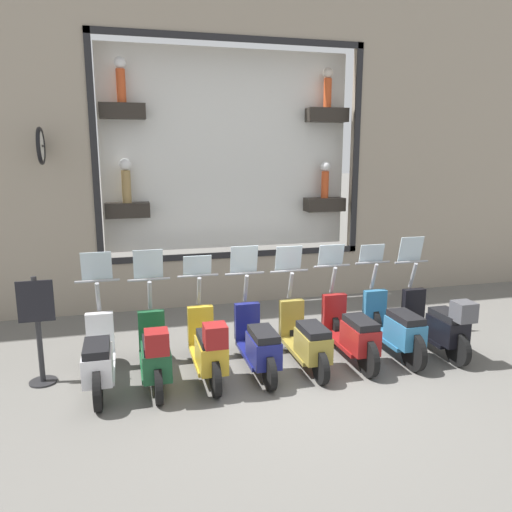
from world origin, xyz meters
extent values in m
plane|color=#66635E|center=(0.00, 0.00, 0.00)|extent=(120.00, 120.00, 0.00)
cube|color=gray|center=(3.60, 0.00, 0.48)|extent=(0.40, 5.25, 0.96)
cube|color=black|center=(3.39, 0.00, 5.08)|extent=(0.04, 5.25, 0.12)
cube|color=black|center=(3.39, 0.00, 1.02)|extent=(0.04, 5.25, 0.12)
cube|color=black|center=(3.39, -2.57, 3.05)|extent=(0.04, 0.12, 4.19)
cube|color=black|center=(3.39, 2.57, 3.05)|extent=(0.04, 0.12, 4.19)
cube|color=silver|center=(3.95, 0.00, 3.05)|extent=(0.04, 5.01, 3.95)
cube|color=#28231E|center=(3.73, -2.04, 3.78)|extent=(0.36, 0.84, 0.28)
cylinder|color=#CC4C23|center=(3.73, -2.04, 4.20)|extent=(0.16, 0.16, 0.58)
sphere|color=beige|center=(3.73, -2.04, 4.60)|extent=(0.21, 0.21, 0.21)
cube|color=#28231E|center=(3.73, 2.04, 3.78)|extent=(0.36, 0.84, 0.28)
cylinder|color=#CC4C23|center=(3.73, 2.04, 4.22)|extent=(0.17, 0.17, 0.60)
sphere|color=white|center=(3.73, 2.04, 4.62)|extent=(0.22, 0.22, 0.22)
cube|color=#28231E|center=(3.73, -2.04, 1.93)|extent=(0.36, 0.84, 0.28)
cylinder|color=#CC4C23|center=(3.73, -2.04, 2.35)|extent=(0.16, 0.16, 0.56)
sphere|color=white|center=(3.73, -2.04, 2.73)|extent=(0.20, 0.20, 0.20)
cube|color=#28231E|center=(3.73, 2.04, 1.93)|extent=(0.36, 0.84, 0.28)
cylinder|color=#9E7F4C|center=(3.73, 2.04, 2.38)|extent=(0.17, 0.17, 0.62)
sphere|color=white|center=(3.73, 2.04, 2.80)|extent=(0.22, 0.22, 0.22)
cylinder|color=black|center=(3.23, 3.40, 3.13)|extent=(0.35, 0.05, 0.05)
torus|color=black|center=(3.05, 3.40, 3.13)|extent=(0.63, 0.07, 0.63)
cylinder|color=white|center=(3.05, 3.40, 3.13)|extent=(0.52, 0.03, 0.52)
cylinder|color=black|center=(0.91, -2.45, 0.25)|extent=(0.50, 0.09, 0.50)
cylinder|color=black|center=(-0.40, -2.45, 0.25)|extent=(0.50, 0.09, 0.50)
cube|color=black|center=(0.25, -2.45, 0.24)|extent=(1.02, 0.38, 0.06)
cube|color=black|center=(-0.12, -2.45, 0.45)|extent=(0.61, 0.35, 0.36)
cube|color=black|center=(-0.12, -2.45, 0.68)|extent=(0.58, 0.31, 0.10)
cube|color=black|center=(0.80, -2.45, 0.55)|extent=(0.12, 0.37, 0.56)
cylinder|color=gray|center=(0.87, -2.45, 1.04)|extent=(0.20, 0.06, 0.45)
cylinder|color=gray|center=(0.94, -2.45, 1.25)|extent=(0.04, 0.61, 0.04)
cube|color=silver|center=(0.98, -2.45, 1.46)|extent=(0.10, 0.42, 0.42)
cube|color=#4C4C51|center=(-0.45, -2.45, 0.84)|extent=(0.28, 0.28, 0.28)
cylinder|color=black|center=(0.88, -1.74, 0.28)|extent=(0.56, 0.09, 0.56)
cylinder|color=black|center=(-0.37, -1.74, 0.28)|extent=(0.56, 0.09, 0.56)
cube|color=teal|center=(0.25, -1.74, 0.26)|extent=(1.02, 0.38, 0.06)
cube|color=teal|center=(-0.12, -1.74, 0.47)|extent=(0.61, 0.35, 0.36)
cube|color=black|center=(-0.12, -1.74, 0.70)|extent=(0.58, 0.31, 0.10)
cube|color=teal|center=(0.80, -1.74, 0.57)|extent=(0.12, 0.37, 0.56)
cylinder|color=gray|center=(0.87, -1.74, 1.07)|extent=(0.20, 0.06, 0.45)
cylinder|color=gray|center=(0.94, -1.74, 1.28)|extent=(0.04, 0.61, 0.04)
cube|color=silver|center=(0.98, -1.74, 1.43)|extent=(0.08, 0.42, 0.29)
cylinder|color=black|center=(0.89, -1.03, 0.26)|extent=(0.53, 0.09, 0.53)
cylinder|color=black|center=(-0.38, -1.03, 0.26)|extent=(0.53, 0.09, 0.53)
cube|color=maroon|center=(0.25, -1.03, 0.25)|extent=(1.02, 0.38, 0.06)
cube|color=maroon|center=(-0.12, -1.03, 0.46)|extent=(0.61, 0.35, 0.36)
cube|color=black|center=(-0.12, -1.03, 0.69)|extent=(0.58, 0.31, 0.10)
cube|color=maroon|center=(0.80, -1.03, 0.56)|extent=(0.12, 0.37, 0.56)
cylinder|color=gray|center=(0.87, -1.03, 1.06)|extent=(0.20, 0.06, 0.45)
cylinder|color=gray|center=(0.94, -1.03, 1.27)|extent=(0.04, 0.60, 0.04)
cube|color=silver|center=(0.98, -1.03, 1.44)|extent=(0.09, 0.42, 0.34)
cylinder|color=black|center=(0.93, -0.32, 0.22)|extent=(0.44, 0.09, 0.44)
cylinder|color=black|center=(-0.42, -0.32, 0.22)|extent=(0.44, 0.09, 0.44)
cube|color=olive|center=(0.25, -0.32, 0.21)|extent=(1.02, 0.39, 0.06)
cube|color=olive|center=(-0.12, -0.32, 0.42)|extent=(0.61, 0.35, 0.36)
cube|color=black|center=(-0.12, -0.32, 0.65)|extent=(0.58, 0.31, 0.10)
cube|color=olive|center=(0.80, -0.32, 0.52)|extent=(0.12, 0.37, 0.56)
cylinder|color=gray|center=(0.87, -0.32, 1.02)|extent=(0.20, 0.06, 0.45)
cylinder|color=gray|center=(0.94, -0.32, 1.23)|extent=(0.04, 0.60, 0.04)
cube|color=silver|center=(0.98, -0.32, 1.43)|extent=(0.10, 0.42, 0.39)
cylinder|color=black|center=(0.92, 0.39, 0.23)|extent=(0.46, 0.09, 0.46)
cylinder|color=black|center=(-0.41, 0.39, 0.23)|extent=(0.46, 0.09, 0.46)
cube|color=navy|center=(0.25, 0.39, 0.22)|extent=(1.02, 0.39, 0.06)
cube|color=navy|center=(-0.12, 0.39, 0.43)|extent=(0.61, 0.35, 0.36)
cube|color=black|center=(-0.12, 0.39, 0.66)|extent=(0.58, 0.31, 0.10)
cube|color=navy|center=(0.80, 0.39, 0.53)|extent=(0.12, 0.37, 0.56)
cylinder|color=gray|center=(0.87, 0.39, 1.02)|extent=(0.20, 0.06, 0.45)
cylinder|color=gray|center=(0.94, 0.39, 1.24)|extent=(0.04, 0.60, 0.04)
cube|color=silver|center=(0.98, 0.39, 1.45)|extent=(0.10, 0.42, 0.42)
cylinder|color=black|center=(0.91, 1.10, 0.24)|extent=(0.48, 0.09, 0.48)
cylinder|color=black|center=(-0.40, 1.10, 0.24)|extent=(0.48, 0.09, 0.48)
cube|color=gold|center=(0.25, 1.10, 0.23)|extent=(1.02, 0.38, 0.06)
cube|color=gold|center=(-0.12, 1.10, 0.44)|extent=(0.61, 0.35, 0.36)
cube|color=black|center=(-0.12, 1.10, 0.67)|extent=(0.58, 0.31, 0.10)
cube|color=gold|center=(0.80, 1.10, 0.54)|extent=(0.12, 0.37, 0.56)
cylinder|color=gray|center=(0.87, 1.10, 1.03)|extent=(0.20, 0.06, 0.45)
cylinder|color=gray|center=(0.94, 1.10, 1.24)|extent=(0.04, 0.60, 0.04)
cube|color=silver|center=(0.98, 1.10, 1.40)|extent=(0.08, 0.42, 0.30)
cube|color=maroon|center=(-0.45, 1.10, 0.83)|extent=(0.28, 0.28, 0.28)
cylinder|color=black|center=(0.92, 1.81, 0.23)|extent=(0.46, 0.09, 0.46)
cylinder|color=black|center=(-0.41, 1.81, 0.23)|extent=(0.46, 0.09, 0.46)
cube|color=#19512D|center=(0.25, 1.81, 0.22)|extent=(1.02, 0.38, 0.06)
cube|color=#19512D|center=(-0.12, 1.81, 0.43)|extent=(0.61, 0.35, 0.36)
cube|color=black|center=(-0.12, 1.81, 0.66)|extent=(0.58, 0.31, 0.10)
cube|color=#19512D|center=(0.80, 1.81, 0.53)|extent=(0.12, 0.37, 0.56)
cylinder|color=gray|center=(0.87, 1.81, 1.02)|extent=(0.20, 0.06, 0.45)
cylinder|color=gray|center=(0.94, 1.81, 1.23)|extent=(0.04, 0.61, 0.04)
cube|color=silver|center=(0.98, 1.81, 1.46)|extent=(0.11, 0.42, 0.43)
cube|color=maroon|center=(-0.46, 1.81, 0.82)|extent=(0.28, 0.28, 0.28)
cylinder|color=black|center=(0.90, 2.52, 0.26)|extent=(0.51, 0.09, 0.51)
cylinder|color=black|center=(-0.39, 2.52, 0.26)|extent=(0.51, 0.09, 0.51)
cube|color=silver|center=(0.25, 2.52, 0.24)|extent=(1.02, 0.38, 0.06)
cube|color=silver|center=(-0.12, 2.52, 0.45)|extent=(0.61, 0.35, 0.36)
cube|color=black|center=(-0.12, 2.52, 0.68)|extent=(0.58, 0.31, 0.10)
cube|color=silver|center=(0.80, 2.52, 0.55)|extent=(0.12, 0.37, 0.56)
cylinder|color=gray|center=(0.87, 2.52, 1.05)|extent=(0.20, 0.06, 0.45)
cylinder|color=gray|center=(0.94, 2.52, 1.26)|extent=(0.04, 0.61, 0.04)
cube|color=silver|center=(0.98, 2.52, 1.47)|extent=(0.10, 0.42, 0.41)
cylinder|color=#232326|center=(0.55, 3.27, 0.01)|extent=(0.36, 0.36, 0.02)
cylinder|color=#232326|center=(0.55, 3.27, 0.73)|extent=(0.07, 0.07, 1.47)
cube|color=black|center=(0.53, 3.27, 1.14)|extent=(0.03, 0.45, 0.55)
camera|label=1|loc=(-6.17, 2.10, 3.04)|focal=35.00mm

